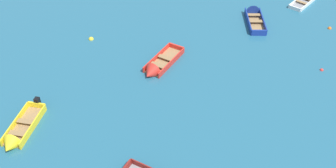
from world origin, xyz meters
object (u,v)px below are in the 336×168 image
(mooring_buoy_between_boats_left, at_px, (329,29))
(mooring_buoy_midfield, at_px, (322,70))
(rowboat_red_outer_right, at_px, (156,68))
(rowboat_deep_blue_far_back, at_px, (253,15))
(rowboat_yellow_foreground_center, at_px, (18,135))
(mooring_buoy_far_field, at_px, (91,39))

(mooring_buoy_between_boats_left, bearing_deg, mooring_buoy_midfield, -127.23)
(rowboat_red_outer_right, xyz_separation_m, rowboat_deep_blue_far_back, (10.54, 5.53, 0.02))
(rowboat_deep_blue_far_back, relative_size, rowboat_yellow_foreground_center, 1.09)
(rowboat_red_outer_right, bearing_deg, mooring_buoy_midfield, -14.77)
(rowboat_red_outer_right, height_order, rowboat_yellow_foreground_center, rowboat_red_outer_right)
(mooring_buoy_between_boats_left, bearing_deg, rowboat_red_outer_right, -173.00)
(rowboat_yellow_foreground_center, xyz_separation_m, mooring_buoy_far_field, (5.70, 10.22, -0.23))
(rowboat_red_outer_right, distance_m, mooring_buoy_between_boats_left, 16.42)
(mooring_buoy_far_field, bearing_deg, mooring_buoy_midfield, -27.97)
(mooring_buoy_between_boats_left, relative_size, mooring_buoy_midfield, 1.18)
(rowboat_yellow_foreground_center, bearing_deg, mooring_buoy_far_field, 60.85)
(rowboat_yellow_foreground_center, relative_size, mooring_buoy_between_boats_left, 12.90)
(rowboat_red_outer_right, distance_m, mooring_buoy_far_field, 7.13)
(rowboat_red_outer_right, height_order, mooring_buoy_between_boats_left, rowboat_red_outer_right)
(rowboat_deep_blue_far_back, relative_size, mooring_buoy_midfield, 16.59)
(rowboat_deep_blue_far_back, bearing_deg, mooring_buoy_far_field, 179.65)
(mooring_buoy_far_field, relative_size, mooring_buoy_between_boats_left, 1.28)
(rowboat_yellow_foreground_center, height_order, mooring_buoy_far_field, rowboat_yellow_foreground_center)
(mooring_buoy_far_field, height_order, mooring_buoy_between_boats_left, mooring_buoy_far_field)
(rowboat_yellow_foreground_center, bearing_deg, mooring_buoy_between_boats_left, 14.05)
(rowboat_deep_blue_far_back, xyz_separation_m, mooring_buoy_far_field, (-14.92, 0.09, -0.24))
(rowboat_deep_blue_far_back, height_order, rowboat_yellow_foreground_center, rowboat_deep_blue_far_back)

